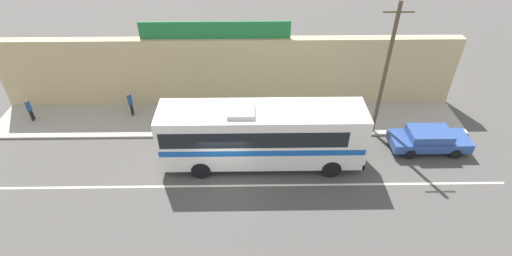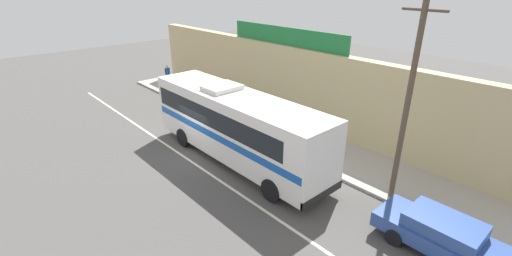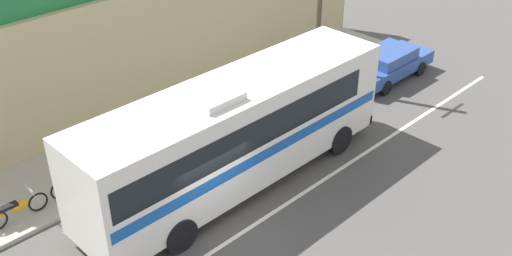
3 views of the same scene
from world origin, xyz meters
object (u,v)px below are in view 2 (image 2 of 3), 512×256
object	(u,v)px
pedestrian_by_curb	(168,73)
pedestrian_near_shop	(215,86)
motorcycle_green	(216,107)
utility_pole	(408,102)
parked_car	(444,236)
intercity_bus	(236,123)
motorcycle_red	(236,115)

from	to	relation	value
pedestrian_by_curb	pedestrian_near_shop	size ratio (longest dim) A/B	0.92
motorcycle_green	pedestrian_by_curb	distance (m)	8.83
utility_pole	pedestrian_by_curb	bearing A→B (deg)	176.18
parked_car	utility_pole	bearing A→B (deg)	148.13
intercity_bus	utility_pole	xyz separation A→B (m)	(7.12, 2.73, 2.30)
pedestrian_near_shop	parked_car	bearing A→B (deg)	-11.46
utility_pole	motorcycle_red	xyz separation A→B (m)	(-11.01, 0.37, -3.80)
pedestrian_by_curb	pedestrian_near_shop	bearing A→B (deg)	4.66
intercity_bus	motorcycle_green	xyz separation A→B (m)	(-5.93, 3.02, -1.50)
pedestrian_by_curb	intercity_bus	bearing A→B (deg)	-15.94
parked_car	pedestrian_near_shop	distance (m)	18.63
motorcycle_red	pedestrian_near_shop	world-z (taller)	pedestrian_near_shop
motorcycle_red	intercity_bus	bearing A→B (deg)	-38.68
parked_car	pedestrian_near_shop	bearing A→B (deg)	168.54
parked_car	motorcycle_green	distance (m)	15.96
parked_car	utility_pole	world-z (taller)	utility_pole
utility_pole	pedestrian_by_curb	size ratio (longest dim) A/B	5.22
intercity_bus	pedestrian_by_curb	world-z (taller)	intercity_bus
motorcycle_green	pedestrian_near_shop	bearing A→B (deg)	145.11
parked_car	motorcycle_green	size ratio (longest dim) A/B	2.42
intercity_bus	parked_car	size ratio (longest dim) A/B	2.43
parked_car	utility_pole	size ratio (longest dim) A/B	0.55
parked_car	pedestrian_by_curb	world-z (taller)	pedestrian_by_curb
parked_car	motorcycle_green	world-z (taller)	parked_car
intercity_bus	pedestrian_near_shop	bearing A→B (deg)	150.59
utility_pole	motorcycle_green	distance (m)	13.60
pedestrian_by_curb	motorcycle_green	bearing A→B (deg)	-7.62
motorcycle_red	parked_car	bearing A→B (deg)	-8.68
intercity_bus	pedestrian_by_curb	size ratio (longest dim) A/B	7.04
intercity_bus	motorcycle_green	world-z (taller)	intercity_bus
intercity_bus	parked_car	xyz separation A→B (m)	(9.90, 1.01, -1.33)
pedestrian_near_shop	motorcycle_red	bearing A→B (deg)	-19.67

